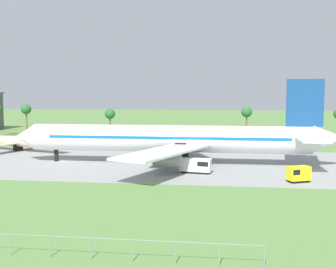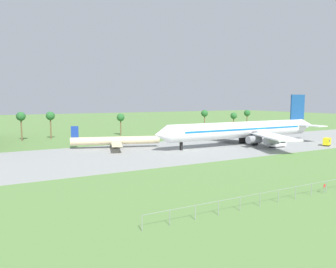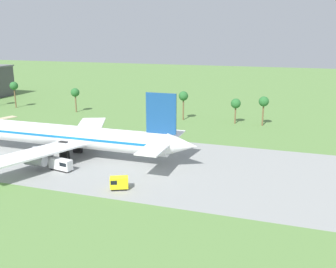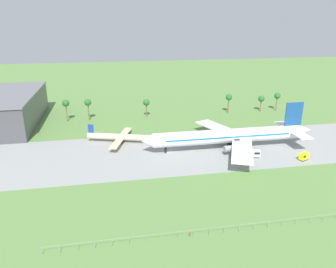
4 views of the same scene
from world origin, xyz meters
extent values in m
plane|color=#5B8442|center=(0.00, 0.00, 0.00)|extent=(600.00, 600.00, 0.00)
cube|color=gray|center=(0.00, 0.00, 0.01)|extent=(320.00, 44.00, 0.02)
cylinder|color=white|center=(24.27, -0.71, 5.59)|extent=(61.38, 5.86, 5.86)
cone|color=white|center=(-8.76, -0.71, 5.59)|extent=(4.69, 5.74, 5.74)
cone|color=white|center=(58.62, -0.71, 6.02)|extent=(7.32, 5.56, 5.56)
cube|color=#146BB7|center=(24.27, -0.71, 6.02)|extent=(52.17, 5.97, 0.59)
cube|color=navy|center=(53.21, -0.71, 13.49)|extent=(7.61, 0.50, 9.96)
cube|color=white|center=(53.50, -0.71, 6.46)|extent=(5.27, 23.43, 0.30)
cube|color=white|center=(25.50, -13.80, 4.56)|extent=(16.87, 27.13, 0.44)
cube|color=white|center=(25.50, 12.38, 4.56)|extent=(16.87, 27.13, 0.44)
cylinder|color=gray|center=(23.43, -7.74, 2.84)|extent=(5.27, 2.64, 2.64)
cylinder|color=gray|center=(25.80, -13.60, 2.84)|extent=(5.27, 2.64, 2.64)
cylinder|color=gray|center=(23.43, 6.32, 2.84)|extent=(5.27, 2.64, 2.64)
cylinder|color=gray|center=(25.80, 12.18, 2.84)|extent=(5.27, 2.64, 2.64)
cube|color=black|center=(-1.50, -0.71, 2.50)|extent=(0.70, 0.90, 5.00)
cube|color=black|center=(27.34, -3.93, 2.50)|extent=(2.40, 1.20, 5.00)
cube|color=black|center=(27.34, 2.51, 2.50)|extent=(2.40, 1.20, 5.00)
cylinder|color=beige|center=(-18.48, 14.45, 2.57)|extent=(29.33, 11.69, 2.70)
cube|color=navy|center=(-31.30, 18.55, 5.81)|extent=(2.39, 0.97, 3.78)
cube|color=beige|center=(-18.48, 14.45, 2.30)|extent=(11.29, 26.64, 0.24)
cube|color=black|center=(-18.48, 14.45, 1.28)|extent=(1.88, 2.68, 2.57)
cube|color=black|center=(31.00, -11.11, 0.20)|extent=(5.44, 2.69, 0.40)
cube|color=white|center=(31.00, -11.11, 1.65)|extent=(6.38, 3.04, 2.50)
cube|color=black|center=(32.66, -11.41, 2.03)|extent=(2.47, 2.38, 0.90)
cube|color=black|center=(49.43, -17.15, 0.20)|extent=(3.72, 2.98, 0.40)
cube|color=yellow|center=(49.43, -17.15, 1.61)|extent=(4.33, 3.40, 2.43)
cube|color=black|center=(48.46, -17.59, 1.98)|extent=(2.06, 2.41, 0.90)
cylinder|color=gray|center=(-40.00, -55.00, 1.05)|extent=(0.10, 0.10, 2.10)
cylinder|color=gray|center=(-36.00, -55.00, 1.05)|extent=(0.10, 0.10, 2.10)
cylinder|color=gray|center=(-32.00, -55.00, 1.05)|extent=(0.10, 0.10, 2.10)
cylinder|color=gray|center=(-28.00, -55.00, 1.05)|extent=(0.10, 0.10, 2.10)
cylinder|color=gray|center=(-24.00, -55.00, 1.05)|extent=(0.10, 0.10, 2.10)
cylinder|color=gray|center=(-20.00, -55.00, 1.05)|extent=(0.10, 0.10, 2.10)
cylinder|color=gray|center=(-16.00, -55.00, 1.05)|extent=(0.10, 0.10, 2.10)
cylinder|color=gray|center=(-12.00, -55.00, 1.05)|extent=(0.10, 0.10, 2.10)
cylinder|color=gray|center=(-8.00, -55.00, 1.05)|extent=(0.10, 0.10, 2.10)
cylinder|color=gray|center=(-4.00, -55.00, 1.05)|extent=(0.10, 0.10, 2.10)
cylinder|color=gray|center=(0.00, -55.00, 1.05)|extent=(0.10, 0.10, 2.10)
cylinder|color=gray|center=(4.00, -55.00, 1.05)|extent=(0.10, 0.10, 2.10)
cylinder|color=gray|center=(8.00, -55.00, 1.05)|extent=(0.10, 0.10, 2.10)
cylinder|color=gray|center=(12.00, -55.00, 1.05)|extent=(0.10, 0.10, 2.10)
cylinder|color=gray|center=(16.00, -55.00, 1.05)|extent=(0.10, 0.10, 2.10)
cylinder|color=gray|center=(20.00, -55.00, 1.05)|extent=(0.10, 0.10, 2.10)
cylinder|color=gray|center=(24.00, -55.00, 1.05)|extent=(0.10, 0.10, 2.10)
cylinder|color=gray|center=(28.00, -55.00, 1.05)|extent=(0.10, 0.10, 2.10)
cylinder|color=gray|center=(32.00, -55.00, 1.05)|extent=(0.10, 0.10, 2.10)
cylinder|color=gray|center=(0.00, -55.00, 2.06)|extent=(80.00, 0.06, 0.06)
cylinder|color=gray|center=(-4.99, -55.30, 0.80)|extent=(0.08, 0.08, 1.60)
cube|color=red|center=(-4.99, -55.32, 1.40)|extent=(0.44, 0.03, 0.56)
cube|color=#47474C|center=(-77.03, 51.25, 7.61)|extent=(36.00, 60.00, 15.22)
cylinder|color=brown|center=(-33.71, 51.00, 4.59)|extent=(0.56, 0.56, 9.17)
sphere|color=#28662D|center=(-33.71, 51.00, 9.77)|extent=(3.60, 3.60, 3.60)
cylinder|color=brown|center=(44.09, 51.00, 4.33)|extent=(0.56, 0.56, 8.66)
sphere|color=#28662D|center=(44.09, 51.00, 9.26)|extent=(3.60, 3.60, 3.60)
cylinder|color=brown|center=(63.92, 51.00, 3.46)|extent=(0.56, 0.56, 6.92)
sphere|color=#28662D|center=(63.92, 51.00, 7.52)|extent=(3.60, 3.60, 3.60)
cylinder|color=brown|center=(-2.90, 51.00, 3.87)|extent=(0.56, 0.56, 7.74)
sphere|color=#28662D|center=(-2.90, 51.00, 8.34)|extent=(3.60, 3.60, 3.60)
cylinder|color=brown|center=(-44.89, 51.00, 4.62)|extent=(0.56, 0.56, 9.23)
sphere|color=#28662D|center=(-44.89, 51.00, 9.83)|extent=(3.60, 3.60, 3.60)
cylinder|color=brown|center=(73.76, 51.00, 4.11)|extent=(0.56, 0.56, 8.22)
sphere|color=#28662D|center=(73.76, 51.00, 8.82)|extent=(3.60, 3.60, 3.60)
camera|label=1|loc=(36.14, -91.85, 15.52)|focal=45.00mm
camera|label=2|loc=(-56.25, -91.34, 16.51)|focal=35.00mm
camera|label=3|loc=(82.42, -84.11, 32.25)|focal=40.00mm
camera|label=4|loc=(-22.63, -120.87, 51.41)|focal=35.00mm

